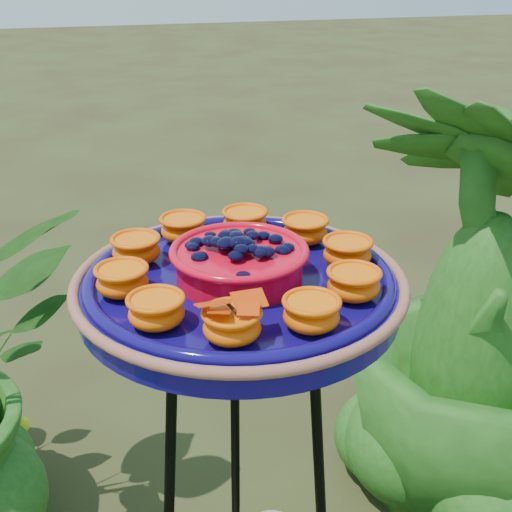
% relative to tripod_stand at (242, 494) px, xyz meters
% --- Properties ---
extents(tripod_stand, '(0.34, 0.34, 0.83)m').
position_rel_tripod_stand_xyz_m(tripod_stand, '(0.00, 0.00, 0.00)').
color(tripod_stand, black).
rests_on(tripod_stand, ground).
extents(feeder_dish, '(0.47, 0.47, 0.10)m').
position_rel_tripod_stand_xyz_m(feeder_dish, '(-0.00, -0.00, 0.37)').
color(feeder_dish, '#0E0756').
rests_on(feeder_dish, tripod_stand).
extents(shrub_back_right, '(0.82, 0.82, 1.04)m').
position_rel_tripod_stand_xyz_m(shrub_back_right, '(0.63, 0.42, 0.01)').
color(shrub_back_right, '#1C4A13').
rests_on(shrub_back_right, ground).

